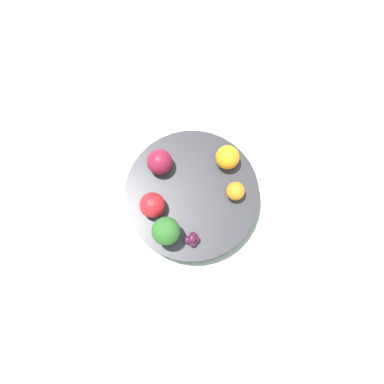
# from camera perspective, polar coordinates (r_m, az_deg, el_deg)

# --- Properties ---
(ground_plane) EXTENTS (6.00, 6.00, 0.00)m
(ground_plane) POSITION_cam_1_polar(r_m,az_deg,el_deg) (0.79, 0.00, -1.22)
(ground_plane) COLOR gray
(table_surface) EXTENTS (1.20, 1.20, 0.02)m
(table_surface) POSITION_cam_1_polar(r_m,az_deg,el_deg) (0.79, 0.00, -1.05)
(table_surface) COLOR #B2C6B2
(table_surface) RESTS_ON ground_plane
(bowl) EXTENTS (0.27, 0.27, 0.04)m
(bowl) POSITION_cam_1_polar(r_m,az_deg,el_deg) (0.76, 0.00, -0.55)
(bowl) COLOR #2D2D33
(bowl) RESTS_ON table_surface
(broccoli) EXTENTS (0.05, 0.05, 0.07)m
(broccoli) POSITION_cam_1_polar(r_m,az_deg,el_deg) (0.68, -3.99, -5.99)
(broccoli) COLOR #8CB76B
(broccoli) RESTS_ON bowl
(apple_red) EXTENTS (0.05, 0.05, 0.05)m
(apple_red) POSITION_cam_1_polar(r_m,az_deg,el_deg) (0.73, -4.96, 4.60)
(apple_red) COLOR maroon
(apple_red) RESTS_ON bowl
(apple_green) EXTENTS (0.05, 0.05, 0.05)m
(apple_green) POSITION_cam_1_polar(r_m,az_deg,el_deg) (0.71, -6.07, -2.00)
(apple_green) COLOR red
(apple_green) RESTS_ON bowl
(orange_front) EXTENTS (0.04, 0.04, 0.04)m
(orange_front) POSITION_cam_1_polar(r_m,az_deg,el_deg) (0.72, 6.63, 0.13)
(orange_front) COLOR orange
(orange_front) RESTS_ON bowl
(orange_back) EXTENTS (0.05, 0.05, 0.05)m
(orange_back) POSITION_cam_1_polar(r_m,az_deg,el_deg) (0.74, 5.42, 5.28)
(orange_back) COLOR orange
(orange_back) RESTS_ON bowl
(grape_cluster) EXTENTS (0.03, 0.03, 0.03)m
(grape_cluster) POSITION_cam_1_polar(r_m,az_deg,el_deg) (0.71, 0.08, -7.23)
(grape_cluster) COLOR #511938
(grape_cluster) RESTS_ON bowl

